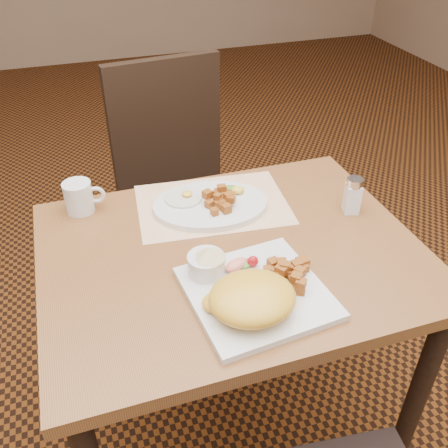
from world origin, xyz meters
TOP-DOWN VIEW (x-y plane):
  - ground at (0.00, 0.00)m, footprint 8.00×8.00m
  - table at (0.00, 0.00)m, footprint 0.90×0.70m
  - chair_far at (0.03, 0.68)m, footprint 0.47×0.47m
  - placemat at (0.01, 0.20)m, footprint 0.43×0.32m
  - plate_square at (-0.00, -0.17)m, footprint 0.31×0.31m
  - plate_oval at (0.00, 0.18)m, footprint 0.33×0.27m
  - hollandaise_mound at (-0.03, -0.22)m, footprint 0.19×0.16m
  - ramekin at (-0.09, -0.08)m, footprint 0.08×0.08m
  - garnish_sq at (-0.01, -0.09)m, footprint 0.09×0.05m
  - fried_egg at (-0.06, 0.22)m, footprint 0.10×0.10m
  - garnish_ov at (0.08, 0.21)m, footprint 0.05×0.06m
  - salt_shaker at (0.35, 0.05)m, footprint 0.05×0.05m
  - coffee_mug at (-0.33, 0.28)m, footprint 0.11×0.07m
  - home_fries_sq at (0.08, -0.15)m, footprint 0.11×0.12m
  - home_fries_ov at (0.03, 0.17)m, footprint 0.09×0.11m

SIDE VIEW (x-z plane):
  - ground at x=0.00m, z-range 0.00..0.00m
  - chair_far at x=0.03m, z-range 0.05..1.02m
  - table at x=0.00m, z-range 0.27..1.02m
  - placemat at x=0.01m, z-range 0.75..0.75m
  - plate_square at x=0.00m, z-range 0.75..0.77m
  - plate_oval at x=0.00m, z-range 0.75..0.77m
  - fried_egg at x=-0.06m, z-range 0.76..0.78m
  - garnish_sq at x=-0.01m, z-range 0.76..0.79m
  - garnish_ov at x=0.08m, z-range 0.77..0.79m
  - home_fries_sq at x=0.08m, z-range 0.76..0.80m
  - home_fries_ov at x=0.03m, z-range 0.76..0.80m
  - ramekin at x=-0.09m, z-range 0.77..0.81m
  - coffee_mug at x=-0.33m, z-range 0.75..0.83m
  - hollandaise_mound at x=-0.03m, z-range 0.76..0.83m
  - salt_shaker at x=0.35m, z-range 0.75..0.85m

